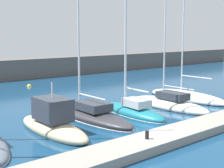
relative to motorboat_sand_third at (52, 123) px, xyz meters
The scene contains 9 objects.
ground_plane 5.33m from the motorboat_sand_third, 46.43° to the right, with size 120.00×120.00×0.00m, color navy.
dock_pier 6.71m from the motorboat_sand_third, 56.96° to the right, with size 27.36×2.18×0.47m, color gray.
motorboat_sand_third is the anchor object (origin of this frame).
sailboat_charcoal_fourth 4.17m from the motorboat_sand_third, 24.52° to the left, with size 2.84×10.04×17.18m.
sailboat_teal_fifth 6.88m from the motorboat_sand_third, ahead, with size 2.60×6.93×12.55m.
sailboat_ivory_sixth 10.74m from the motorboat_sand_third, ahead, with size 2.40×7.82×15.06m.
sailboat_white_seventh 14.70m from the motorboat_sand_third, ahead, with size 2.65×8.65×15.30m.
mooring_buoy_yellow 18.87m from the motorboat_sand_third, 67.18° to the left, with size 0.53×0.53×0.53m, color yellow.
dock_bollard 6.06m from the motorboat_sand_third, 67.96° to the right, with size 0.20×0.20×0.44m, color black.
Camera 1 is at (-13.70, -13.29, 5.82)m, focal length 53.74 mm.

